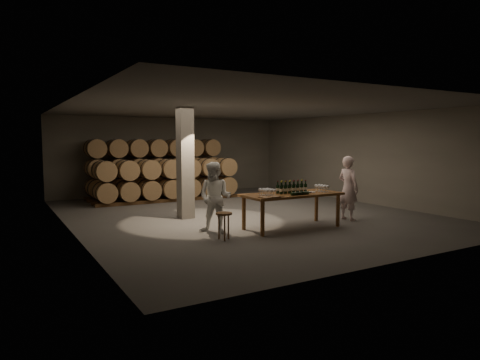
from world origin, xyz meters
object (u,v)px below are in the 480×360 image
person_man (348,188)px  tasting_table (292,197)px  plate (311,192)px  notebook_near (274,197)px  person_woman (215,198)px  bottle_cluster (292,188)px  stool (224,218)px

person_man → tasting_table: bearing=86.9°
plate → notebook_near: (-1.39, -0.35, 0.01)m
plate → notebook_near: 1.44m
notebook_near → person_woman: (-1.11, 0.92, -0.05)m
notebook_near → person_woman: size_ratio=0.15×
tasting_table → person_woman: (-1.96, 0.48, 0.07)m
bottle_cluster → person_man: 2.00m
tasting_table → plate: size_ratio=10.22×
tasting_table → notebook_near: notebook_near is taller
person_woman → tasting_table: bearing=34.4°
bottle_cluster → person_man: (1.99, 0.01, -0.11)m
person_woman → stool: bearing=-54.3°
bottle_cluster → person_woman: size_ratio=0.50×
tasting_table → person_woman: bearing=166.3°
person_man → person_woman: person_man is taller
notebook_near → stool: size_ratio=0.41×
notebook_near → person_man: 2.95m
person_man → stool: bearing=89.6°
stool → person_man: (4.17, 0.39, 0.40)m
bottle_cluster → person_woman: 2.06m
bottle_cluster → person_woman: bearing=168.8°
plate → person_woman: bearing=167.2°
bottle_cluster → person_woman: (-2.01, 0.40, -0.15)m
plate → person_woman: size_ratio=0.15×
tasting_table → bottle_cluster: (0.05, 0.08, 0.22)m
stool → person_man: 4.21m
stool → notebook_near: bearing=-6.7°
plate → person_woman: (-2.50, 0.57, -0.04)m
stool → tasting_table: bearing=7.8°
stool → plate: bearing=4.3°
stool → person_woman: person_woman is taller
bottle_cluster → person_man: person_man is taller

